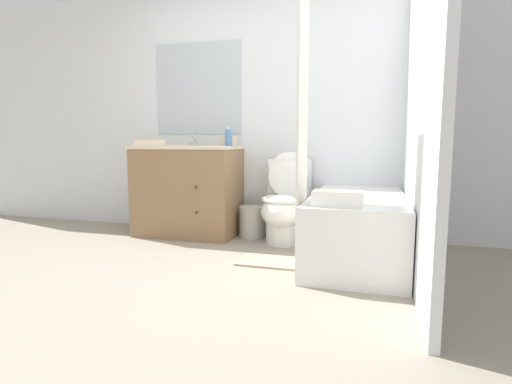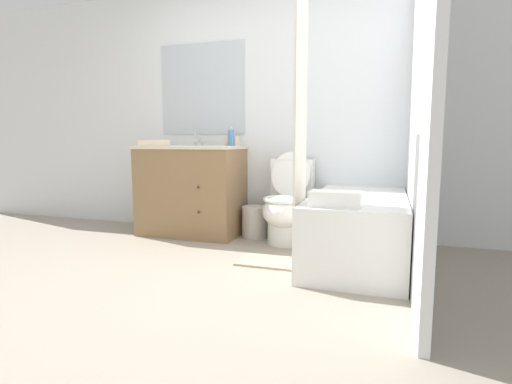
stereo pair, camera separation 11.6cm
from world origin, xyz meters
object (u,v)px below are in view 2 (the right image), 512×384
at_px(tissue_box, 232,141).
at_px(bath_towel_folded, 335,199).
at_px(vanity_cabinet, 192,190).
at_px(wastebasket, 255,222).
at_px(toilet, 287,206).
at_px(hand_towel_folded, 154,143).
at_px(sink_faucet, 199,142).
at_px(bathtub, 358,228).
at_px(soap_dispenser, 231,137).
at_px(bath_mat, 276,262).

relative_size(tissue_box, bath_towel_folded, 0.40).
distance_m(vanity_cabinet, wastebasket, 0.72).
bearing_deg(wastebasket, toilet, -17.68).
xyz_separation_m(wastebasket, tissue_box, (-0.26, 0.07, 0.79)).
xyz_separation_m(toilet, hand_towel_folded, (-1.34, -0.08, 0.58)).
bearing_deg(hand_towel_folded, wastebasket, 11.37).
bearing_deg(sink_faucet, bathtub, -20.31).
relative_size(vanity_cabinet, sink_faucet, 7.16).
bearing_deg(bath_towel_folded, hand_towel_folded, 155.75).
bearing_deg(wastebasket, soap_dispenser, -173.86).
relative_size(wastebasket, bath_towel_folded, 0.94).
xyz_separation_m(sink_faucet, hand_towel_folded, (-0.33, -0.33, -0.01)).
height_order(tissue_box, bath_mat, tissue_box).
height_order(vanity_cabinet, bath_mat, vanity_cabinet).
bearing_deg(wastebasket, tissue_box, 165.12).
bearing_deg(bathtub, hand_towel_folded, 171.68).
distance_m(sink_faucet, toilet, 1.19).
bearing_deg(bath_towel_folded, bathtub, 79.02).
bearing_deg(hand_towel_folded, bathtub, -8.32).
relative_size(tissue_box, hand_towel_folded, 0.48).
height_order(vanity_cabinet, soap_dispenser, soap_dispenser).
height_order(bath_towel_folded, bath_mat, bath_towel_folded).
xyz_separation_m(sink_faucet, wastebasket, (0.65, -0.13, -0.77)).
height_order(bathtub, hand_towel_folded, hand_towel_folded).
relative_size(vanity_cabinet, bath_mat, 1.72).
xyz_separation_m(toilet, bath_towel_folded, (0.55, -0.94, 0.22)).
relative_size(vanity_cabinet, hand_towel_folded, 3.72).
bearing_deg(hand_towel_folded, toilet, 3.62).
distance_m(vanity_cabinet, toilet, 1.01).
relative_size(vanity_cabinet, wastebasket, 3.32).
bearing_deg(bathtub, toilet, 150.38).
bearing_deg(hand_towel_folded, vanity_cabinet, 22.50).
distance_m(vanity_cabinet, sink_faucet, 0.51).
xyz_separation_m(toilet, wastebasket, (-0.35, 0.11, -0.19)).
bearing_deg(bath_towel_folded, soap_dispenser, 138.06).
xyz_separation_m(bathtub, bath_towel_folded, (-0.11, -0.56, 0.30)).
distance_m(wastebasket, hand_towel_folded, 1.26).
bearing_deg(tissue_box, bath_towel_folded, -43.68).
distance_m(bathtub, soap_dispenser, 1.51).
bearing_deg(tissue_box, vanity_cabinet, -161.43).
relative_size(toilet, soap_dispenser, 4.51).
bearing_deg(tissue_box, hand_towel_folded, -159.60).
bearing_deg(wastebasket, sink_faucet, 168.92).
relative_size(bathtub, bath_towel_folded, 4.39).
height_order(toilet, bathtub, toilet).
relative_size(wastebasket, hand_towel_folded, 1.12).
bearing_deg(bath_towel_folded, bath_mat, 148.46).
distance_m(soap_dispenser, hand_towel_folded, 0.77).
relative_size(sink_faucet, hand_towel_folded, 0.52).
relative_size(bathtub, tissue_box, 10.92).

